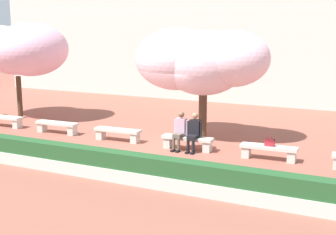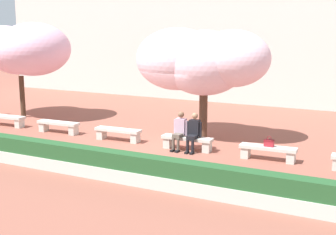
{
  "view_description": "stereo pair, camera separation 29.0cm",
  "coord_description": "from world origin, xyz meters",
  "px_view_note": "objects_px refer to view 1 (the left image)",
  "views": [
    {
      "loc": [
        7.46,
        -14.03,
        4.15
      ],
      "look_at": [
        0.55,
        0.2,
        1.0
      ],
      "focal_mm": 50.0,
      "sensor_mm": 36.0,
      "label": 1
    },
    {
      "loc": [
        7.72,
        -13.9,
        4.15
      ],
      "look_at": [
        0.55,
        0.2,
        1.0
      ],
      "focal_mm": 50.0,
      "sensor_mm": 36.0,
      "label": 2
    }
  ],
  "objects_px": {
    "stone_bench_near_west": "(57,126)",
    "person_seated_left": "(180,129)",
    "cherry_tree_secondary": "(20,49)",
    "stone_bench_near_east": "(187,141)",
    "person_seated_right": "(194,131)",
    "stone_bench_east_end": "(269,150)",
    "stone_bench_west_end": "(4,120)",
    "cherry_tree_main": "(199,60)",
    "handbag": "(270,142)",
    "stone_bench_center": "(118,133)"
  },
  "relations": [
    {
      "from": "stone_bench_near_west",
      "to": "person_seated_left",
      "type": "xyz_separation_m",
      "value": [
        5.26,
        -0.05,
        0.4
      ]
    },
    {
      "from": "cherry_tree_secondary",
      "to": "stone_bench_near_east",
      "type": "bearing_deg",
      "value": -11.14
    },
    {
      "from": "stone_bench_near_west",
      "to": "person_seated_right",
      "type": "relative_size",
      "value": 1.38
    },
    {
      "from": "stone_bench_east_end",
      "to": "cherry_tree_secondary",
      "type": "distance_m",
      "value": 12.03
    },
    {
      "from": "stone_bench_west_end",
      "to": "stone_bench_near_east",
      "type": "distance_m",
      "value": 8.27
    },
    {
      "from": "stone_bench_near_east",
      "to": "stone_bench_west_end",
      "type": "bearing_deg",
      "value": 180.0
    },
    {
      "from": "stone_bench_near_east",
      "to": "person_seated_right",
      "type": "relative_size",
      "value": 1.38
    },
    {
      "from": "stone_bench_near_east",
      "to": "stone_bench_east_end",
      "type": "height_order",
      "value": "same"
    },
    {
      "from": "cherry_tree_main",
      "to": "cherry_tree_secondary",
      "type": "xyz_separation_m",
      "value": [
        -8.54,
        0.09,
        0.2
      ]
    },
    {
      "from": "stone_bench_west_end",
      "to": "person_seated_right",
      "type": "xyz_separation_m",
      "value": [
        8.53,
        -0.05,
        0.4
      ]
    },
    {
      "from": "stone_bench_near_west",
      "to": "stone_bench_east_end",
      "type": "bearing_deg",
      "value": 0.0
    },
    {
      "from": "stone_bench_west_end",
      "to": "person_seated_right",
      "type": "relative_size",
      "value": 1.38
    },
    {
      "from": "person_seated_right",
      "to": "stone_bench_east_end",
      "type": "bearing_deg",
      "value": 1.22
    },
    {
      "from": "stone_bench_near_west",
      "to": "stone_bench_near_east",
      "type": "relative_size",
      "value": 1.0
    },
    {
      "from": "person_seated_right",
      "to": "cherry_tree_main",
      "type": "distance_m",
      "value": 2.82
    },
    {
      "from": "stone_bench_near_east",
      "to": "stone_bench_east_end",
      "type": "bearing_deg",
      "value": 0.0
    },
    {
      "from": "person_seated_left",
      "to": "handbag",
      "type": "height_order",
      "value": "person_seated_left"
    },
    {
      "from": "cherry_tree_main",
      "to": "handbag",
      "type": "bearing_deg",
      "value": -28.75
    },
    {
      "from": "stone_bench_west_end",
      "to": "stone_bench_center",
      "type": "height_order",
      "value": "same"
    },
    {
      "from": "stone_bench_east_end",
      "to": "stone_bench_near_west",
      "type": "bearing_deg",
      "value": 180.0
    },
    {
      "from": "stone_bench_near_east",
      "to": "cherry_tree_secondary",
      "type": "xyz_separation_m",
      "value": [
        -8.82,
        1.74,
        2.78
      ]
    },
    {
      "from": "person_seated_left",
      "to": "cherry_tree_main",
      "type": "height_order",
      "value": "cherry_tree_main"
    },
    {
      "from": "person_seated_left",
      "to": "handbag",
      "type": "distance_m",
      "value": 3.04
    },
    {
      "from": "stone_bench_near_west",
      "to": "handbag",
      "type": "bearing_deg",
      "value": -0.19
    },
    {
      "from": "stone_bench_east_end",
      "to": "cherry_tree_secondary",
      "type": "height_order",
      "value": "cherry_tree_secondary"
    },
    {
      "from": "stone_bench_near_west",
      "to": "stone_bench_near_east",
      "type": "height_order",
      "value": "same"
    },
    {
      "from": "person_seated_right",
      "to": "handbag",
      "type": "height_order",
      "value": "person_seated_right"
    },
    {
      "from": "stone_bench_west_end",
      "to": "handbag",
      "type": "xyz_separation_m",
      "value": [
        11.06,
        -0.03,
        0.28
      ]
    },
    {
      "from": "stone_bench_west_end",
      "to": "stone_bench_east_end",
      "type": "relative_size",
      "value": 1.0
    },
    {
      "from": "stone_bench_east_end",
      "to": "cherry_tree_main",
      "type": "bearing_deg",
      "value": 151.44
    },
    {
      "from": "stone_bench_east_end",
      "to": "cherry_tree_main",
      "type": "distance_m",
      "value": 4.31
    },
    {
      "from": "stone_bench_near_east",
      "to": "person_seated_right",
      "type": "distance_m",
      "value": 0.48
    },
    {
      "from": "stone_bench_center",
      "to": "stone_bench_near_east",
      "type": "height_order",
      "value": "same"
    },
    {
      "from": "stone_bench_center",
      "to": "cherry_tree_secondary",
      "type": "relative_size",
      "value": 0.38
    },
    {
      "from": "person_seated_left",
      "to": "cherry_tree_main",
      "type": "xyz_separation_m",
      "value": [
        -0.02,
        1.7,
        2.18
      ]
    },
    {
      "from": "stone_bench_center",
      "to": "stone_bench_east_end",
      "type": "relative_size",
      "value": 1.0
    },
    {
      "from": "stone_bench_east_end",
      "to": "cherry_tree_main",
      "type": "xyz_separation_m",
      "value": [
        -3.03,
        1.65,
        2.58
      ]
    },
    {
      "from": "stone_bench_center",
      "to": "handbag",
      "type": "relative_size",
      "value": 5.23
    },
    {
      "from": "stone_bench_near_east",
      "to": "person_seated_left",
      "type": "bearing_deg",
      "value": -168.09
    },
    {
      "from": "handbag",
      "to": "cherry_tree_main",
      "type": "distance_m",
      "value": 4.18
    },
    {
      "from": "cherry_tree_main",
      "to": "stone_bench_center",
      "type": "bearing_deg",
      "value": -146.42
    },
    {
      "from": "stone_bench_near_east",
      "to": "person_seated_right",
      "type": "bearing_deg",
      "value": -11.79
    },
    {
      "from": "stone_bench_center",
      "to": "stone_bench_west_end",
      "type": "bearing_deg",
      "value": 180.0
    },
    {
      "from": "handbag",
      "to": "cherry_tree_secondary",
      "type": "height_order",
      "value": "cherry_tree_secondary"
    },
    {
      "from": "stone_bench_center",
      "to": "handbag",
      "type": "distance_m",
      "value": 5.55
    },
    {
      "from": "person_seated_right",
      "to": "cherry_tree_main",
      "type": "bearing_deg",
      "value": 107.25
    },
    {
      "from": "stone_bench_near_west",
      "to": "person_seated_right",
      "type": "bearing_deg",
      "value": -0.53
    },
    {
      "from": "stone_bench_center",
      "to": "person_seated_left",
      "type": "bearing_deg",
      "value": -1.23
    },
    {
      "from": "stone_bench_east_end",
      "to": "person_seated_right",
      "type": "distance_m",
      "value": 2.53
    },
    {
      "from": "cherry_tree_secondary",
      "to": "cherry_tree_main",
      "type": "bearing_deg",
      "value": -0.58
    }
  ]
}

